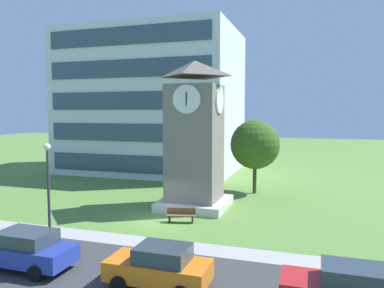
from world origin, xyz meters
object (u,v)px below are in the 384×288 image
(street_lamp, at_px, (48,181))
(parked_car_orange, at_px, (159,266))
(clock_tower, at_px, (195,143))
(tree_by_building, at_px, (255,145))
(parked_car_blue, at_px, (23,249))
(park_bench, at_px, (181,215))

(street_lamp, height_order, parked_car_orange, street_lamp)
(clock_tower, distance_m, tree_by_building, 6.96)
(tree_by_building, bearing_deg, parked_car_blue, -112.00)
(park_bench, distance_m, parked_car_blue, 9.61)
(park_bench, relative_size, tree_by_building, 0.30)
(street_lamp, relative_size, parked_car_blue, 1.12)
(park_bench, relative_size, parked_car_orange, 0.46)
(tree_by_building, distance_m, parked_car_blue, 20.09)
(clock_tower, relative_size, street_lamp, 1.98)
(street_lamp, bearing_deg, clock_tower, 62.45)
(park_bench, height_order, parked_car_orange, parked_car_orange)
(tree_by_building, relative_size, parked_car_blue, 1.32)
(clock_tower, relative_size, park_bench, 5.61)
(park_bench, bearing_deg, clock_tower, 94.37)
(clock_tower, height_order, parked_car_blue, clock_tower)
(park_bench, bearing_deg, parked_car_orange, -75.93)
(park_bench, distance_m, parked_car_orange, 8.70)
(park_bench, distance_m, tree_by_building, 10.91)
(clock_tower, distance_m, parked_car_orange, 12.98)
(park_bench, xyz_separation_m, parked_car_orange, (2.11, -8.43, 0.40))
(park_bench, bearing_deg, parked_car_blue, -116.69)
(park_bench, relative_size, parked_car_blue, 0.40)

